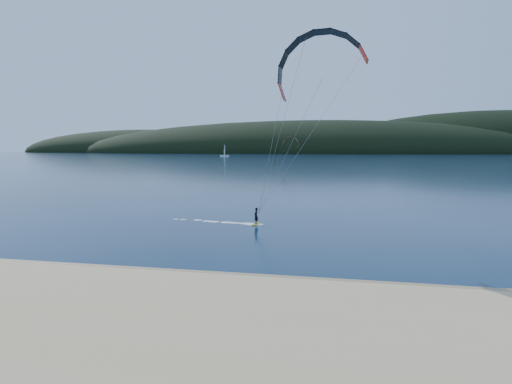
% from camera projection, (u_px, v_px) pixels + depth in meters
% --- Properties ---
extents(ground, '(1800.00, 1800.00, 0.00)m').
position_uv_depth(ground, '(171.00, 302.00, 23.16)').
color(ground, '#061932').
rests_on(ground, ground).
extents(wet_sand, '(220.00, 2.50, 0.10)m').
position_uv_depth(wet_sand, '(199.00, 277.00, 27.54)').
color(wet_sand, '#8A7050').
rests_on(wet_sand, ground).
extents(headland, '(1200.00, 310.00, 140.00)m').
position_uv_depth(headland, '(339.00, 153.00, 749.63)').
color(headland, black).
rests_on(headland, ground).
extents(kitesurfer_near, '(22.43, 7.82, 18.31)m').
position_uv_depth(kitesurfer_near, '(320.00, 82.00, 39.36)').
color(kitesurfer_near, gold).
rests_on(kitesurfer_near, ground).
extents(kitesurfer_far, '(13.96, 4.98, 13.62)m').
position_uv_depth(kitesurfer_far, '(290.00, 145.00, 228.01)').
color(kitesurfer_far, gold).
rests_on(kitesurfer_far, ground).
extents(sailboat, '(9.00, 5.81, 12.84)m').
position_uv_depth(sailboat, '(225.00, 155.00, 437.78)').
color(sailboat, white).
rests_on(sailboat, ground).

